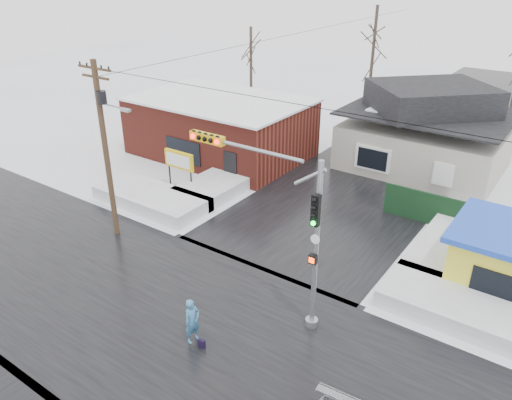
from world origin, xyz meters
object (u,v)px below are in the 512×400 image
Objects in this scene: traffic_signal at (280,213)px; pedestrian at (192,321)px; utility_pole at (105,142)px; kiosk at (505,259)px; marquee_sign at (179,161)px.

traffic_signal is 3.81× the size of pedestrian.
utility_pole is 1.96× the size of kiosk.
utility_pole is (-10.36, 0.53, 0.57)m from traffic_signal.
utility_pole is at bearing -159.56° from kiosk.
traffic_signal reaches higher than kiosk.
utility_pole is at bearing 177.05° from traffic_signal.
pedestrian is at bearing -116.63° from traffic_signal.
kiosk is at bearing 44.84° from traffic_signal.
traffic_signal is 0.78× the size of utility_pole.
pedestrian is (8.70, -3.85, -4.19)m from utility_pole.
marquee_sign is 0.55× the size of kiosk.
kiosk reaches higher than pedestrian.
utility_pole is at bearing -79.87° from marquee_sign.
marquee_sign is 18.51m from kiosk.
kiosk is at bearing -31.33° from pedestrian.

